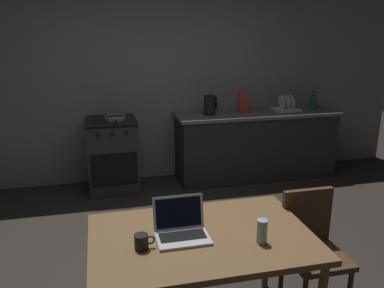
{
  "coord_description": "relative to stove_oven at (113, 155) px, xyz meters",
  "views": [
    {
      "loc": [
        -0.69,
        -2.84,
        2.0
      ],
      "look_at": [
        0.14,
        0.68,
        0.92
      ],
      "focal_mm": 37.33,
      "sensor_mm": 36.0,
      "label": 1
    }
  ],
  "objects": [
    {
      "name": "bottle",
      "position": [
        2.67,
        -0.05,
        0.57
      ],
      "size": [
        0.07,
        0.07,
        0.26
      ],
      "color": "#19592D",
      "rests_on": "kitchen_counter"
    },
    {
      "name": "chair",
      "position": [
        1.29,
        -2.56,
        0.05
      ],
      "size": [
        0.4,
        0.4,
        0.88
      ],
      "rotation": [
        0.0,
        0.0,
        0.11
      ],
      "color": "#4C331E",
      "rests_on": "ground_plane"
    },
    {
      "name": "dining_table",
      "position": [
        0.44,
        -2.69,
        0.24
      ],
      "size": [
        1.37,
        0.9,
        0.75
      ],
      "color": "brown",
      "rests_on": "ground_plane"
    },
    {
      "name": "frying_pan",
      "position": [
        0.05,
        -0.03,
        0.48
      ],
      "size": [
        0.26,
        0.43,
        0.05
      ],
      "color": "gray",
      "rests_on": "stove_oven"
    },
    {
      "name": "coffee_mug",
      "position": [
        0.06,
        -2.76,
        0.35
      ],
      "size": [
        0.12,
        0.08,
        0.09
      ],
      "color": "black",
      "rests_on": "dining_table"
    },
    {
      "name": "ground_plane",
      "position": [
        0.56,
        -1.97,
        -0.45
      ],
      "size": [
        12.0,
        12.0,
        0.0
      ],
      "primitive_type": "plane",
      "color": "#2D2823"
    },
    {
      "name": "drinking_glass",
      "position": [
        0.76,
        -2.86,
        0.38
      ],
      "size": [
        0.06,
        0.06,
        0.15
      ],
      "color": "#99B7C6",
      "rests_on": "dining_table"
    },
    {
      "name": "electric_kettle",
      "position": [
        1.25,
        0.0,
        0.57
      ],
      "size": [
        0.18,
        0.15,
        0.26
      ],
      "color": "black",
      "rests_on": "kitchen_counter"
    },
    {
      "name": "back_wall",
      "position": [
        0.86,
        0.35,
        0.83
      ],
      "size": [
        6.4,
        0.1,
        2.55
      ],
      "primitive_type": "cube",
      "color": "gray",
      "rests_on": "ground_plane"
    },
    {
      "name": "kitchen_counter",
      "position": [
        1.89,
        0.0,
        0.0
      ],
      "size": [
        2.16,
        0.64,
        0.9
      ],
      "color": "#282623",
      "rests_on": "ground_plane"
    },
    {
      "name": "stove_oven",
      "position": [
        0.0,
        0.0,
        0.0
      ],
      "size": [
        0.6,
        0.62,
        0.9
      ],
      "color": "#2D2D30",
      "rests_on": "ground_plane"
    },
    {
      "name": "laptop",
      "position": [
        0.31,
        -2.67,
        0.35
      ],
      "size": [
        0.32,
        0.27,
        0.22
      ],
      "rotation": [
        0.0,
        0.0,
        0.21
      ],
      "color": "silver",
      "rests_on": "dining_table"
    },
    {
      "name": "dish_rack",
      "position": [
        2.31,
        0.0,
        0.5
      ],
      "size": [
        0.34,
        0.26,
        0.21
      ],
      "color": "silver",
      "rests_on": "kitchen_counter"
    },
    {
      "name": "cereal_box",
      "position": [
        1.71,
        0.02,
        0.58
      ],
      "size": [
        0.13,
        0.05,
        0.27
      ],
      "color": "#B2382D",
      "rests_on": "kitchen_counter"
    }
  ]
}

